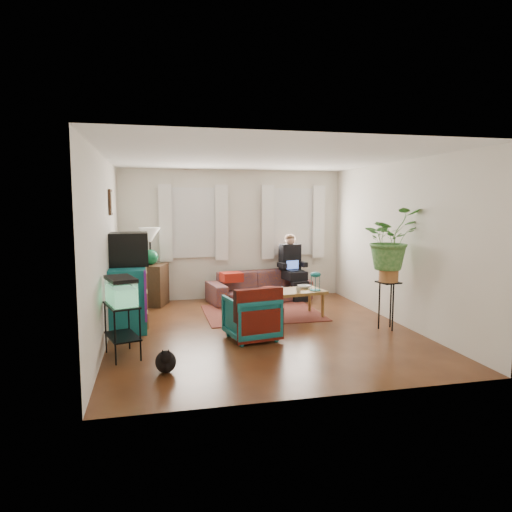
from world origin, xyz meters
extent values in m
cube|color=#4F2B14|center=(0.00, 0.00, 0.00)|extent=(4.50, 5.00, 0.01)
cube|color=white|center=(0.00, 0.00, 2.60)|extent=(4.50, 5.00, 0.01)
cube|color=silver|center=(0.00, 2.50, 1.30)|extent=(4.50, 0.01, 2.60)
cube|color=silver|center=(0.00, -2.50, 1.30)|extent=(4.50, 0.01, 2.60)
cube|color=silver|center=(-2.25, 0.00, 1.30)|extent=(0.01, 5.00, 2.60)
cube|color=silver|center=(2.25, 0.00, 1.30)|extent=(0.01, 5.00, 2.60)
cube|color=white|center=(-0.80, 2.48, 1.55)|extent=(1.08, 0.04, 1.38)
cube|color=white|center=(1.25, 2.48, 1.55)|extent=(1.08, 0.04, 1.38)
cube|color=white|center=(-0.80, 2.40, 1.55)|extent=(1.36, 0.06, 1.50)
cube|color=white|center=(1.25, 2.40, 1.55)|extent=(1.36, 0.06, 1.50)
cube|color=#3D2616|center=(-2.21, 0.85, 1.95)|extent=(0.04, 0.32, 0.40)
cube|color=brown|center=(0.26, 1.04, 0.01)|extent=(2.00, 1.61, 0.01)
imported|color=brown|center=(0.44, 2.05, 0.39)|extent=(2.11, 1.11, 0.79)
cube|color=#392615|center=(-1.65, 2.15, 0.39)|extent=(0.68, 0.68, 0.78)
cube|color=#104D62|center=(-1.99, 0.62, 0.48)|extent=(0.56, 1.08, 0.97)
cube|color=black|center=(-1.97, 0.72, 1.22)|extent=(0.60, 0.55, 0.52)
cube|color=black|center=(-2.00, -0.80, 0.34)|extent=(0.50, 0.68, 0.68)
cube|color=#7FD899|center=(-2.00, -0.80, 0.85)|extent=(0.45, 0.62, 0.36)
ellipsoid|color=black|center=(-1.49, -1.48, 0.16)|extent=(0.24, 0.37, 0.31)
imported|color=#115666|center=(-0.25, -0.40, 0.35)|extent=(0.78, 0.75, 0.69)
cube|color=#9E0A0A|center=(-0.20, -0.67, 0.49)|extent=(0.71, 0.29, 0.57)
cube|color=brown|center=(0.67, 0.67, 0.23)|extent=(1.20, 0.77, 0.46)
imported|color=white|center=(0.43, 0.53, 0.51)|extent=(0.14, 0.14, 0.10)
imported|color=beige|center=(0.75, 0.49, 0.51)|extent=(0.12, 0.12, 0.10)
imported|color=white|center=(0.95, 0.81, 0.49)|extent=(0.25, 0.25, 0.05)
cylinder|color=#B21414|center=(0.34, 0.77, 0.48)|extent=(0.39, 0.39, 0.04)
cube|color=black|center=(1.90, -0.37, 0.37)|extent=(0.36, 0.36, 0.74)
imported|color=#599947|center=(1.90, -0.37, 1.26)|extent=(0.96, 0.86, 0.94)
camera|label=1|loc=(-1.59, -6.63, 1.93)|focal=32.00mm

